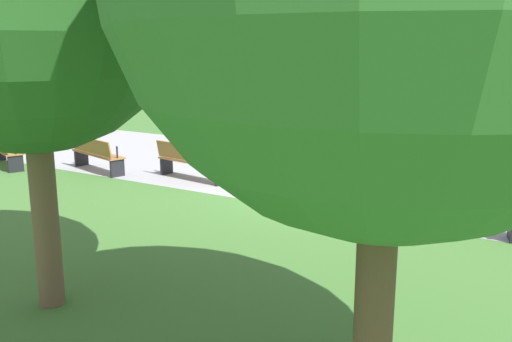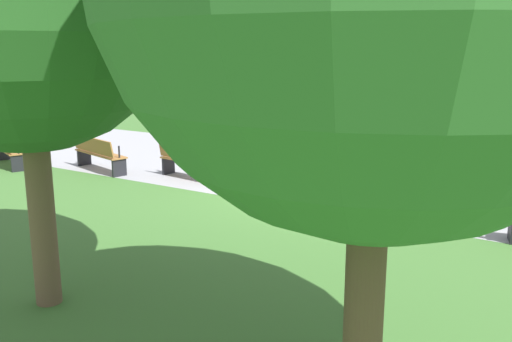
# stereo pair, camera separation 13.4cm
# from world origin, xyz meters

# --- Properties ---
(ground_plane) EXTENTS (120.00, 120.00, 0.00)m
(ground_plane) POSITION_xyz_m (0.00, 0.00, 0.00)
(ground_plane) COLOR #3D6B2D
(path_paving) EXTENTS (41.63, 5.95, 0.01)m
(path_paving) POSITION_xyz_m (0.00, 1.90, 0.00)
(path_paving) COLOR #939399
(path_paving) RESTS_ON ground
(bench_2) EXTENTS (2.00, 1.17, 0.89)m
(bench_2) POSITION_xyz_m (-7.91, -1.59, 0.48)
(bench_2) COLOR #996633
(bench_2) RESTS_ON ground
(bench_3) EXTENTS (2.02, 0.95, 0.89)m
(bench_3) POSITION_xyz_m (-5.35, -0.75, 0.48)
(bench_3) COLOR #996633
(bench_3) RESTS_ON ground
(bench_4) EXTENTS (2.01, 0.72, 0.89)m
(bench_4) POSITION_xyz_m (-2.70, -0.24, 0.48)
(bench_4) COLOR #996633
(bench_4) RESTS_ON ground
(bench_5) EXTENTS (1.97, 0.47, 0.89)m
(bench_5) POSITION_xyz_m (0.00, -0.07, 0.48)
(bench_5) COLOR #996633
(bench_5) RESTS_ON ground
(bench_6) EXTENTS (2.01, 0.72, 0.89)m
(bench_6) POSITION_xyz_m (2.70, -0.24, 0.48)
(bench_6) COLOR #996633
(bench_6) RESTS_ON ground
(lamp_post) EXTENTS (0.32, 0.32, 4.31)m
(lamp_post) POSITION_xyz_m (4.01, -0.02, 2.97)
(lamp_post) COLOR black
(lamp_post) RESTS_ON ground
(kiosk) EXTENTS (4.64, 3.98, 3.17)m
(kiosk) POSITION_xyz_m (-5.51, 9.15, 1.62)
(kiosk) COLOR #4C515B
(kiosk) RESTS_ON ground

